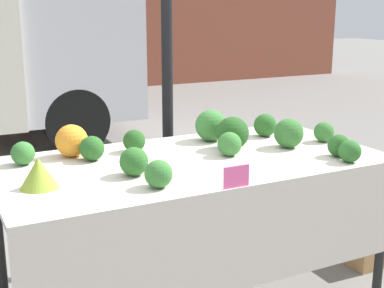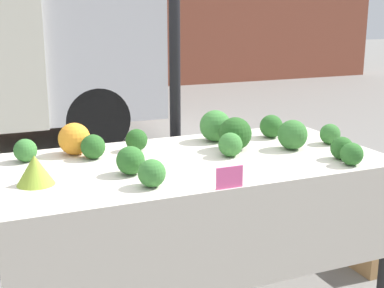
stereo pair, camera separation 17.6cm
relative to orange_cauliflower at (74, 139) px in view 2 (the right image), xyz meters
The scene contains 19 objects.
tent_pole 0.86m from the orange_cauliflower, 27.70° to the left, with size 0.07×0.07×2.44m.
market_table 0.69m from the orange_cauliflower, 36.52° to the right, with size 1.97×0.99×0.85m.
orange_cauliflower is the anchor object (origin of this frame).
romanesco_head 0.50m from the orange_cauliflower, 120.52° to the right, with size 0.17×0.17×0.13m.
broccoli_head_0 1.17m from the orange_cauliflower, 17.83° to the right, with size 0.16×0.16×0.16m.
broccoli_head_1 0.14m from the orange_cauliflower, 59.10° to the right, with size 0.13×0.13×0.13m.
broccoli_head_2 0.26m from the orange_cauliflower, behind, with size 0.12×0.12×0.12m.
broccoli_head_3 0.81m from the orange_cauliflower, ahead, with size 0.18×0.18×0.18m.
broccoli_head_4 1.42m from the orange_cauliflower, 31.10° to the right, with size 0.11×0.11×0.11m.
broccoli_head_5 0.86m from the orange_cauliflower, 16.56° to the right, with size 0.18×0.18×0.18m.
broccoli_head_6 1.39m from the orange_cauliflower, 26.82° to the right, with size 0.12×0.12×0.12m.
broccoli_head_7 0.69m from the orange_cauliflower, 72.78° to the right, with size 0.12×0.12×0.12m.
broccoli_head_8 0.33m from the orange_cauliflower, ahead, with size 0.12×0.12×0.12m.
broccoli_head_9 0.48m from the orange_cauliflower, 69.23° to the right, with size 0.13×0.13×0.13m.
broccoli_head_10 1.16m from the orange_cauliflower, ahead, with size 0.14×0.14×0.14m.
broccoli_head_11 1.42m from the orange_cauliflower, 14.00° to the right, with size 0.12×0.12×0.12m.
broccoli_head_12 0.82m from the orange_cauliflower, 25.88° to the right, with size 0.13×0.13×0.13m.
price_sign 0.96m from the orange_cauliflower, 58.11° to the right, with size 0.13×0.01×0.10m.
produce_crate 2.05m from the orange_cauliflower, 10.15° to the right, with size 0.43×0.31×0.25m.
Camera 2 is at (-1.03, -2.43, 1.60)m, focal length 50.00 mm.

